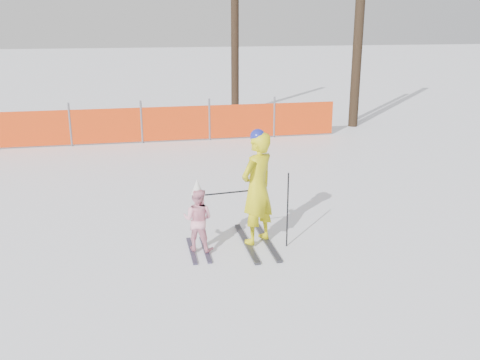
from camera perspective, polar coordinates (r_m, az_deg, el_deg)
The scene contains 6 objects.
ground at distance 8.64m, azimuth 0.67°, elevation -7.31°, with size 120.00×120.00×0.00m, color white.
adult at distance 8.49m, azimuth 1.85°, elevation -0.87°, with size 0.79×1.58×1.91m.
child at distance 8.37m, azimuth -4.52°, elevation -4.16°, with size 0.61×0.99×1.19m.
ski_poles at distance 8.45m, azimuth 2.74°, elevation -2.55°, with size 1.31×0.21×1.23m.
safety_fence at distance 16.03m, azimuth -18.13°, elevation 5.36°, with size 15.91×0.06×1.25m.
tree_trunks at distance 19.11m, azimuth 7.79°, elevation 15.83°, with size 4.11×3.55×7.37m.
Camera 1 is at (-1.68, -7.69, 3.55)m, focal length 40.00 mm.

